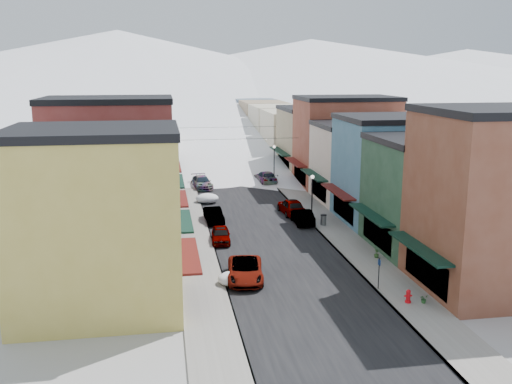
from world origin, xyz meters
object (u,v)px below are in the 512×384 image
object	(u,v)px
car_white_suv	(245,270)
fire_hydrant	(408,297)
car_silver_sedan	(221,235)
trash_can	(323,220)
streetlamp_near	(312,191)
car_dark_hatch	(214,215)
car_green_sedan	(302,216)

from	to	relation	value
car_white_suv	fire_hydrant	distance (m)	11.47
car_silver_sedan	trash_can	distance (m)	10.88
streetlamp_near	car_dark_hatch	bearing A→B (deg)	176.09
car_green_sedan	car_white_suv	bearing A→B (deg)	60.88
car_silver_sedan	car_green_sedan	world-z (taller)	car_green_sedan
car_white_suv	trash_can	size ratio (longest dim) A/B	5.36
car_silver_sedan	car_green_sedan	bearing A→B (deg)	33.48
fire_hydrant	car_green_sedan	bearing A→B (deg)	95.84
car_white_suv	trash_can	distance (m)	16.02
car_silver_sedan	trash_can	bearing A→B (deg)	23.12
car_white_suv	fire_hydrant	xyz separation A→B (m)	(9.73, -6.06, -0.19)
car_green_sedan	streetlamp_near	world-z (taller)	streetlamp_near
car_green_sedan	car_silver_sedan	bearing A→B (deg)	28.56
trash_can	streetlamp_near	size ratio (longest dim) A/B	0.23
car_silver_sedan	car_green_sedan	distance (m)	9.70
car_dark_hatch	streetlamp_near	distance (m)	10.07
car_green_sedan	fire_hydrant	xyz separation A→B (m)	(2.06, -20.18, -0.19)
car_dark_hatch	fire_hydrant	size ratio (longest dim) A/B	4.90
car_silver_sedan	car_white_suv	bearing A→B (deg)	-80.82
trash_can	streetlamp_near	distance (m)	3.45
car_silver_sedan	fire_hydrant	xyz separation A→B (m)	(10.53, -15.45, -0.13)
car_dark_hatch	trash_can	world-z (taller)	car_dark_hatch
car_white_suv	car_green_sedan	bearing A→B (deg)	68.59
car_silver_sedan	car_dark_hatch	bearing A→B (deg)	94.31
car_white_suv	streetlamp_near	bearing A→B (deg)	66.84
car_white_suv	streetlamp_near	xyz separation A→B (m)	(9.00, 15.43, 2.20)
car_dark_hatch	trash_can	bearing A→B (deg)	-21.96
trash_can	streetlamp_near	world-z (taller)	streetlamp_near
car_green_sedan	trash_can	distance (m)	2.20
car_silver_sedan	trash_can	xyz separation A→B (m)	(10.30, 3.51, -0.02)
car_white_suv	fire_hydrant	size ratio (longest dim) A/B	6.09
car_white_suv	trash_can	xyz separation A→B (m)	(9.50, 12.90, -0.09)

